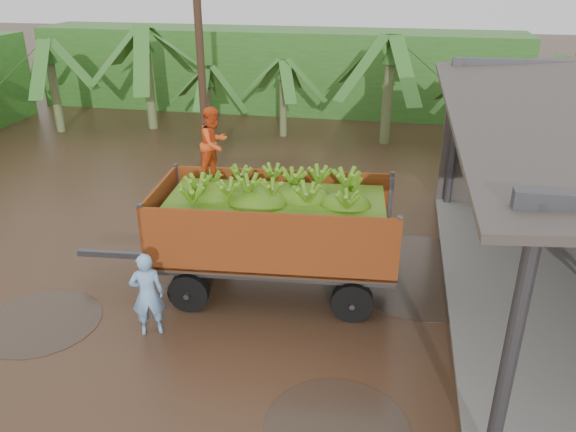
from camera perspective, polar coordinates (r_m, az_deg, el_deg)
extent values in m
plane|color=black|center=(12.20, -8.22, -7.28)|extent=(100.00, 100.00, 0.00)
cube|color=#2D661E|center=(26.75, -1.36, 14.62)|extent=(22.00, 3.00, 3.60)
cube|color=#47474C|center=(12.67, -16.60, -3.78)|extent=(1.93, 0.29, 0.13)
imported|color=#EA4F1B|center=(11.54, -7.53, 7.30)|extent=(0.81, 0.90, 1.51)
imported|color=#7EAFE6|center=(10.64, -14.09, -7.72)|extent=(0.72, 0.60, 1.67)
cylinder|color=#47301E|center=(17.97, -8.87, 15.37)|extent=(0.24, 0.24, 7.23)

